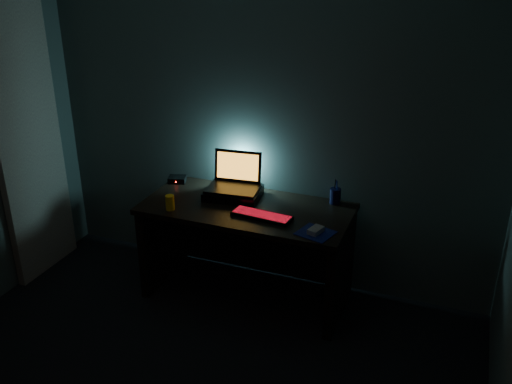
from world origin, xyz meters
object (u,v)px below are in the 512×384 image
mouse (316,230)px  juice_glass (170,203)px  laptop (235,179)px  keyboard (262,216)px  pen_cup (335,196)px  router (177,179)px

mouse → juice_glass: juice_glass is taller
laptop → mouse: size_ratio=3.59×
keyboard → pen_cup: size_ratio=3.83×
router → pen_cup: bearing=-15.0°
pen_cup → juice_glass: bearing=-153.7°
laptop → juice_glass: bearing=-134.5°
keyboard → mouse: bearing=-7.2°
laptop → pen_cup: laptop is taller
laptop → keyboard: (0.32, -0.29, -0.11)m
mouse → router: size_ratio=0.71×
router → keyboard: bearing=-40.1°
laptop → mouse: bearing=-33.9°
mouse → laptop: bearing=168.2°
router → mouse: bearing=-37.1°
pen_cup → laptop: bearing=-171.1°
mouse → router: bearing=176.6°
pen_cup → router: size_ratio=0.71×
laptop → pen_cup: bearing=2.7°
juice_glass → router: juice_glass is taller
keyboard → juice_glass: bearing=-164.4°
keyboard → juice_glass: size_ratio=4.03×
laptop → router: bearing=168.0°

